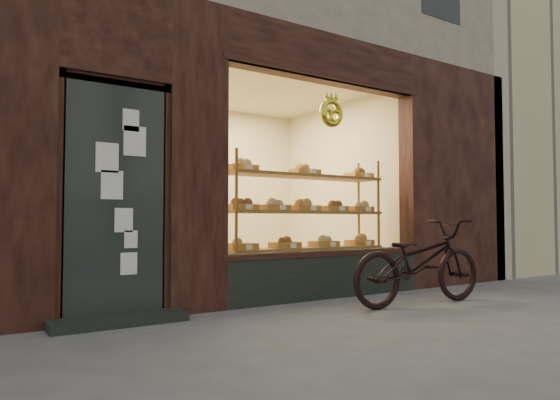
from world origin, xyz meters
TOP-DOWN VIEW (x-y plane):
  - ground at (0.00, 0.00)m, footprint 90.00×90.00m
  - neighbor_right at (9.60, 5.50)m, footprint 12.00×7.00m
  - display_shelf at (0.45, 2.55)m, footprint 2.20×0.45m
  - bicycle at (0.96, 1.18)m, footprint 1.78×0.73m

SIDE VIEW (x-z plane):
  - ground at x=0.00m, z-range 0.00..0.00m
  - bicycle at x=0.96m, z-range 0.00..0.92m
  - display_shelf at x=0.45m, z-range 0.00..1.70m
  - neighbor_right at x=9.60m, z-range 0.00..9.00m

